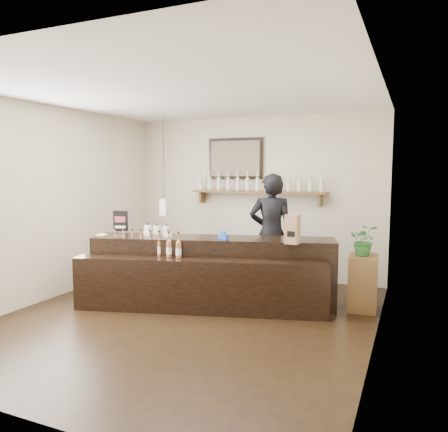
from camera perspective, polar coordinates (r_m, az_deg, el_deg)
ground at (r=5.73m, az=-4.80°, el=-13.11°), size 5.00×5.00×0.00m
room_shell at (r=5.42m, az=-4.95°, el=4.17°), size 5.00×5.00×5.00m
back_wall_decor at (r=7.64m, az=2.67°, el=5.09°), size 2.66×0.96×1.69m
counter at (r=6.09m, az=-2.02°, el=-7.61°), size 3.40×1.79×1.10m
promo_sign at (r=6.88m, az=-13.37°, el=-0.65°), size 0.22×0.10×0.32m
paper_bag at (r=5.62m, az=8.92°, el=-1.73°), size 0.19×0.15×0.37m
tape_dispenser at (r=5.93m, az=-0.11°, el=-2.61°), size 0.15×0.09×0.12m
side_cabinet at (r=6.23m, az=17.67°, el=-8.28°), size 0.41×0.53×0.74m
potted_plant at (r=6.11m, az=17.85°, el=-3.02°), size 0.41×0.37×0.42m
shopkeeper at (r=6.66m, az=6.19°, el=-1.28°), size 0.87×0.71×2.07m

